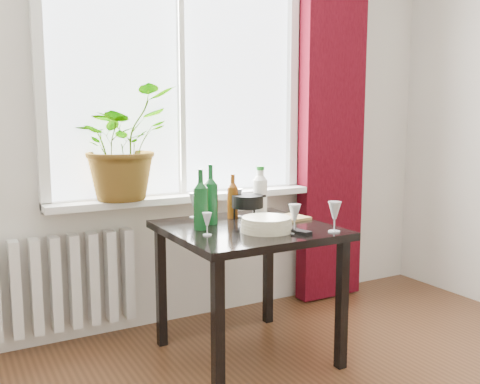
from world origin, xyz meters
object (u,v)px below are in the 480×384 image
wineglass_back_center (237,203)px  plate_stack (266,224)px  wineglass_front_right (295,218)px  radiator (65,282)px  wineglass_far_right (335,216)px  table (247,243)px  fondue_pot (248,207)px  cleaning_bottle (260,190)px  cutting_board (284,219)px  wineglass_front_left (207,224)px  potted_plant (121,143)px  bottle_amber (233,196)px  wineglass_back_left (194,205)px  wine_bottle_right (211,194)px  tv_remote (295,231)px  wine_bottle_left (201,199)px

wineglass_back_center → plate_stack: wineglass_back_center is taller
wineglass_front_right → plate_stack: wineglass_front_right is taller
radiator → wineglass_far_right: bearing=-39.7°
table → fondue_pot: size_ratio=4.10×
cleaning_bottle → wineglass_front_right: cleaning_bottle is taller
cutting_board → plate_stack: bearing=-139.9°
wineglass_front_left → potted_plant: bearing=107.7°
wineglass_front_left → plate_stack: size_ratio=0.43×
bottle_amber → wineglass_far_right: bottle_amber is taller
wineglass_back_left → plate_stack: bearing=-71.4°
wineglass_front_right → wineglass_back_center: bearing=95.8°
wine_bottle_right → plate_stack: 0.38m
radiator → tv_remote: bearing=-42.4°
radiator → wine_bottle_left: size_ratio=2.47×
bottle_amber → wineglass_back_left: (-0.19, 0.12, -0.06)m
wine_bottle_right → radiator: bearing=146.3°
wine_bottle_left → fondue_pot: bearing=19.1°
wineglass_far_right → wineglass_back_left: 0.85m
bottle_amber → fondue_pot: (0.06, -0.07, -0.06)m
potted_plant → bottle_amber: size_ratio=2.51×
potted_plant → cutting_board: potted_plant is taller
wine_bottle_right → tv_remote: wine_bottle_right is taller
wineglass_back_left → wineglass_far_right: bearing=-56.1°
cleaning_bottle → tv_remote: bearing=-101.0°
radiator → tv_remote: size_ratio=4.53×
radiator → cleaning_bottle: size_ratio=2.67×
plate_stack → cutting_board: size_ratio=0.99×
wine_bottle_left → wineglass_front_right: wine_bottle_left is taller
wineglass_far_right → wineglass_back_center: (-0.25, 0.60, 0.01)m
wine_bottle_right → bottle_amber: size_ratio=1.27×
radiator → wineglass_front_right: wineglass_front_right is taller
wineglass_front_right → wineglass_back_left: wineglass_front_right is taller
wineglass_front_right → wineglass_back_center: size_ratio=0.87×
wine_bottle_left → bottle_amber: wine_bottle_left is taller
wine_bottle_right → bottle_amber: bearing=25.3°
wineglass_front_right → bottle_amber: bearing=99.3°
potted_plant → fondue_pot: size_ratio=3.20×
potted_plant → wineglass_front_left: bearing=-72.3°
table → fondue_pot: bearing=59.8°
potted_plant → cleaning_bottle: size_ratio=2.21×
wine_bottle_left → wineglass_front_left: wine_bottle_left is taller
potted_plant → radiator: bearing=173.3°
radiator → wineglass_front_left: bearing=-52.2°
wineglass_front_right → plate_stack: (-0.10, 0.10, -0.04)m
potted_plant → fondue_pot: 0.82m
cleaning_bottle → potted_plant: bearing=155.0°
tv_remote → table: bearing=98.7°
wineglass_far_right → cutting_board: bearing=97.3°
wine_bottle_right → cleaning_bottle: bearing=13.4°
potted_plant → wine_bottle_right: potted_plant is taller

